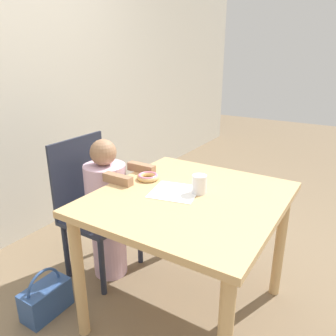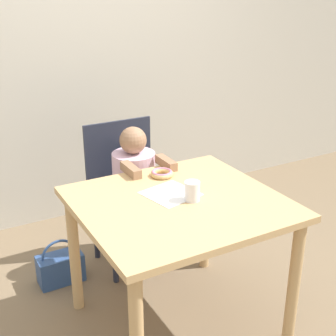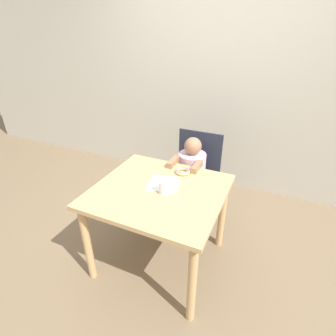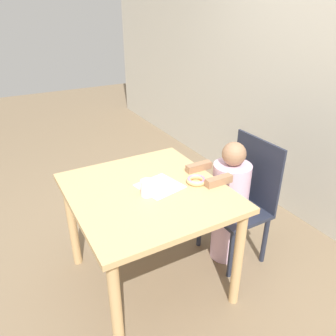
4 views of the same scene
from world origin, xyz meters
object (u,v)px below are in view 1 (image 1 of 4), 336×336
at_px(child_figure, 108,211).
at_px(handbag, 46,298).
at_px(chair, 94,206).
at_px(donut, 148,177).
at_px(cup, 199,184).

xyz_separation_m(child_figure, handbag, (-0.49, 0.06, -0.36)).
relative_size(chair, child_figure, 0.98).
height_order(child_figure, handbag, child_figure).
bearing_deg(chair, child_figure, -90.00).
relative_size(donut, handbag, 0.43).
distance_m(donut, cup, 0.34).
distance_m(chair, child_figure, 0.12).
xyz_separation_m(chair, child_figure, (0.00, -0.12, -0.01)).
bearing_deg(child_figure, donut, -85.40).
height_order(handbag, cup, cup).
relative_size(chair, handbag, 3.15).
bearing_deg(chair, donut, -86.70).
xyz_separation_m(handbag, cup, (0.50, -0.71, 0.69)).
bearing_deg(child_figure, chair, 90.00).
bearing_deg(handbag, cup, -54.98).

